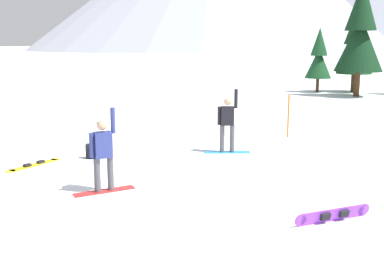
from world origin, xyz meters
name	(u,v)px	position (x,y,z in m)	size (l,w,h in m)	color
ground_plane	(175,181)	(0.00, 0.00, 0.00)	(800.00, 800.00, 0.00)	white
snowboarder_foreground	(103,153)	(-1.05, -1.49, 0.94)	(1.05, 1.36, 1.99)	red
snowboarder_midground	(227,123)	(-0.08, 3.44, 0.97)	(1.42, 0.96, 2.04)	#1E8CD8
loose_snowboard_far_spare	(334,215)	(4.09, -0.82, 0.14)	(1.22, 1.41, 0.28)	#993FD8
loose_snowboard_near_right	(34,165)	(-4.32, -0.61, 0.02)	(0.45, 1.82, 0.09)	yellow
backpack_black	(91,151)	(-3.42, 0.82, 0.21)	(0.38, 0.36, 0.47)	black
trail_marker_pole	(288,116)	(0.94, 6.68, 0.80)	(0.06, 0.06, 1.60)	orange
pine_tree_broad	(319,57)	(-1.82, 23.23, 2.47)	(1.84, 1.84, 4.53)	#472D19
pine_tree_tall	(360,33)	(1.08, 21.65, 4.07)	(3.04, 3.04, 7.46)	#472D19
pine_tree_young	(355,46)	(0.40, 24.50, 3.23)	(2.49, 2.49, 5.91)	#472D19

